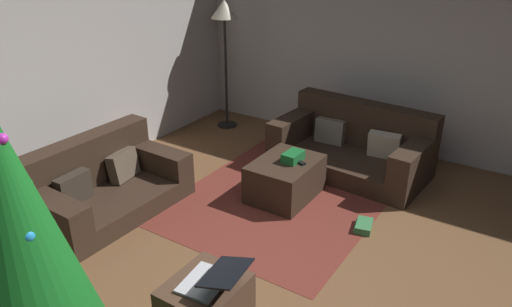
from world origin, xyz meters
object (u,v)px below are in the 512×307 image
at_px(couch_left, 102,184).
at_px(laptop, 212,278).
at_px(gift_box, 293,157).
at_px(ottoman, 285,179).
at_px(tv_remote, 299,162).
at_px(book_stack, 363,226).
at_px(couch_right, 354,146).
at_px(corner_lamp, 224,20).
at_px(christmas_tree, 13,228).

bearing_deg(couch_left, laptop, 68.44).
bearing_deg(couch_left, gift_box, 131.53).
relative_size(ottoman, gift_box, 3.16).
bearing_deg(tv_remote, book_stack, -82.42).
xyz_separation_m(ottoman, gift_box, (0.05, -0.06, 0.26)).
bearing_deg(book_stack, laptop, 172.04).
relative_size(couch_right, book_stack, 6.52).
height_order(tv_remote, corner_lamp, corner_lamp).
bearing_deg(couch_right, christmas_tree, 86.34).
bearing_deg(ottoman, corner_lamp, 52.44).
xyz_separation_m(ottoman, tv_remote, (0.05, -0.14, 0.22)).
height_order(christmas_tree, book_stack, christmas_tree).
bearing_deg(corner_lamp, couch_left, -173.32).
bearing_deg(christmas_tree, laptop, -51.76).
xyz_separation_m(couch_left, laptop, (-0.91, -2.13, 0.37)).
xyz_separation_m(gift_box, corner_lamp, (1.30, 1.81, 1.06)).
bearing_deg(couch_right, ottoman, 76.02).
distance_m(gift_box, christmas_tree, 2.94).
distance_m(ottoman, tv_remote, 0.26).
bearing_deg(book_stack, gift_box, 77.79).
bearing_deg(couch_right, laptop, 100.34).
height_order(laptop, book_stack, laptop).
relative_size(christmas_tree, book_stack, 7.13).
height_order(couch_left, laptop, laptop).
xyz_separation_m(ottoman, laptop, (-2.13, -0.68, 0.43)).
xyz_separation_m(book_stack, corner_lamp, (1.49, 2.71, 1.50)).
bearing_deg(book_stack, tv_remote, 76.82).
bearing_deg(couch_left, corner_lamp, -171.86).
distance_m(couch_right, tv_remote, 1.03).
height_order(ottoman, corner_lamp, corner_lamp).
bearing_deg(ottoman, gift_box, -50.46).
height_order(gift_box, christmas_tree, christmas_tree).
relative_size(tv_remote, book_stack, 0.57).
bearing_deg(couch_left, book_stack, 115.55).
relative_size(tv_remote, corner_lamp, 0.09).
bearing_deg(couch_left, tv_remote, 130.13).
relative_size(ottoman, book_stack, 2.79).
distance_m(book_stack, corner_lamp, 3.44).
height_order(ottoman, gift_box, gift_box).
height_order(gift_box, corner_lamp, corner_lamp).
height_order(tv_remote, christmas_tree, christmas_tree).
distance_m(ottoman, corner_lamp, 2.58).
bearing_deg(gift_box, ottoman, 129.54).
distance_m(laptop, book_stack, 2.09).
bearing_deg(couch_right, couch_left, 55.87).
xyz_separation_m(couch_right, gift_box, (-0.99, 0.28, 0.18)).
bearing_deg(laptop, book_stack, -7.96).
relative_size(ottoman, laptop, 1.78).
bearing_deg(book_stack, couch_left, 114.09).
xyz_separation_m(couch_left, gift_box, (1.27, -1.51, 0.20)).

